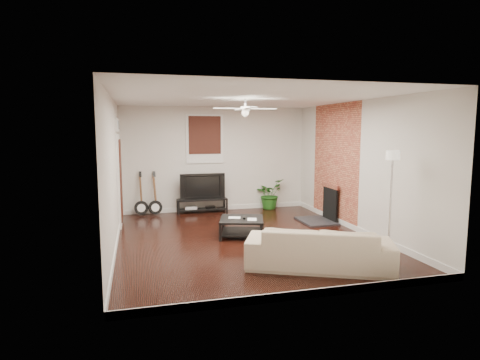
# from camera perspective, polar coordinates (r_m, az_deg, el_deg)

# --- Properties ---
(room) EXTENTS (5.01, 6.01, 2.81)m
(room) POSITION_cam_1_polar(r_m,az_deg,el_deg) (7.92, 0.73, 1.44)
(room) COLOR black
(room) RESTS_ON ground
(brick_accent) EXTENTS (0.02, 2.20, 2.80)m
(brick_accent) POSITION_cam_1_polar(r_m,az_deg,el_deg) (9.77, 13.37, 2.34)
(brick_accent) COLOR #A94836
(brick_accent) RESTS_ON floor
(fireplace) EXTENTS (0.80, 1.10, 0.92)m
(fireplace) POSITION_cam_1_polar(r_m,az_deg,el_deg) (9.76, 11.71, -3.19)
(fireplace) COLOR black
(fireplace) RESTS_ON floor
(window_back) EXTENTS (1.00, 0.06, 1.30)m
(window_back) POSITION_cam_1_polar(r_m,az_deg,el_deg) (10.72, -5.05, 5.87)
(window_back) COLOR black
(window_back) RESTS_ON wall_back
(door_left) EXTENTS (0.08, 1.00, 2.50)m
(door_left) POSITION_cam_1_polar(r_m,az_deg,el_deg) (9.55, -16.79, 1.22)
(door_left) COLOR white
(door_left) RESTS_ON wall_left
(tv_stand) EXTENTS (1.32, 0.35, 0.37)m
(tv_stand) POSITION_cam_1_polar(r_m,az_deg,el_deg) (10.70, -5.41, -3.65)
(tv_stand) COLOR black
(tv_stand) RESTS_ON floor
(tv) EXTENTS (1.18, 0.16, 0.68)m
(tv) POSITION_cam_1_polar(r_m,az_deg,el_deg) (10.63, -5.46, -0.84)
(tv) COLOR black
(tv) RESTS_ON tv_stand
(coffee_table) EXTENTS (1.09, 1.09, 0.37)m
(coffee_table) POSITION_cam_1_polar(r_m,az_deg,el_deg) (8.34, 0.24, -6.74)
(coffee_table) COLOR black
(coffee_table) RESTS_ON floor
(sofa) EXTENTS (2.44, 1.75, 0.67)m
(sofa) POSITION_cam_1_polar(r_m,az_deg,el_deg) (6.57, 11.17, -9.40)
(sofa) COLOR tan
(sofa) RESTS_ON floor
(floor_lamp) EXTENTS (0.41, 0.41, 1.86)m
(floor_lamp) POSITION_cam_1_polar(r_m,az_deg,el_deg) (7.19, 20.69, -3.39)
(floor_lamp) COLOR white
(floor_lamp) RESTS_ON floor
(potted_plant) EXTENTS (0.99, 0.97, 0.83)m
(potted_plant) POSITION_cam_1_polar(r_m,az_deg,el_deg) (11.15, 4.23, -2.00)
(potted_plant) COLOR #205C1A
(potted_plant) RESTS_ON floor
(guitar_left) EXTENTS (0.38, 0.29, 1.15)m
(guitar_left) POSITION_cam_1_polar(r_m,az_deg,el_deg) (10.47, -13.97, -1.91)
(guitar_left) COLOR black
(guitar_left) RESTS_ON floor
(guitar_right) EXTENTS (0.40, 0.33, 1.15)m
(guitar_right) POSITION_cam_1_polar(r_m,az_deg,el_deg) (10.45, -12.05, -1.88)
(guitar_right) COLOR black
(guitar_right) RESTS_ON floor
(ceiling_fan) EXTENTS (1.24, 1.24, 0.32)m
(ceiling_fan) POSITION_cam_1_polar(r_m,az_deg,el_deg) (7.89, 0.74, 10.15)
(ceiling_fan) COLOR white
(ceiling_fan) RESTS_ON ceiling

